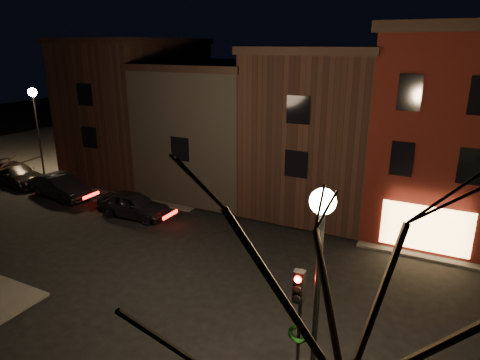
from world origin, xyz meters
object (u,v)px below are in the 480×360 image
Objects in this scene: street_lamp_far at (35,108)px; traffic_signal at (298,316)px; parked_car_b at (60,186)px; bare_tree_right at (356,272)px; parked_car_c at (17,174)px; street_lamp_near at (320,247)px; parked_car_a at (133,205)px.

street_lamp_far reaches higher than traffic_signal.
bare_tree_right is at bearing -111.50° from parked_car_b.
traffic_signal is at bearing -106.94° from parked_car_b.
street_lamp_near is at bearing -105.46° from parked_car_c.
traffic_signal is 15.71m from parked_car_a.
bare_tree_right is 24.99m from parked_car_b.
street_lamp_near is 1.38× the size of parked_car_b.
street_lamp_near reaches higher than parked_car_b.
street_lamp_far is 0.76× the size of bare_tree_right.
traffic_signal is at bearing -126.17° from parked_car_a.
street_lamp_far is at bearing 68.33° from parked_car_b.
traffic_signal is 0.93× the size of parked_car_a.
street_lamp_far is 12.78m from parked_car_a.
parked_car_a is at bearing -88.47° from parked_car_c.
street_lamp_far is 4.99m from parked_car_c.
parked_car_b is (-21.34, 11.82, -5.37)m from bare_tree_right.
street_lamp_near is 2.49m from traffic_signal.
parked_car_b is (-6.39, 0.33, 0.03)m from parked_car_a.
traffic_signal is at bearing -104.94° from parked_car_c.
street_lamp_near is at bearing -107.46° from parked_car_b.
street_lamp_near is 1.48× the size of parked_car_a.
parked_car_a is 6.40m from parked_car_b.
traffic_signal reaches higher than parked_car_a.
parked_car_b is 5.11m from parked_car_c.
street_lamp_far is (-25.20, 12.20, 0.00)m from street_lamp_near.
street_lamp_near is 22.54m from parked_car_b.
street_lamp_far is 7.37m from parked_car_b.
parked_car_b is (-19.44, 8.83, -2.04)m from traffic_signal.
street_lamp_near reaches higher than parked_car_a.
bare_tree_right is at bearing -130.64° from parked_car_a.
parked_car_c is at bearing 91.09° from parked_car_b.
bare_tree_right is (1.30, -2.50, 0.97)m from street_lamp_near.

